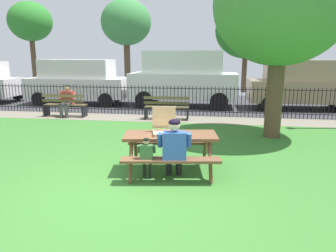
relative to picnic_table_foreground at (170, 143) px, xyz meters
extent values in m
cube|color=#39772E|center=(-0.68, 0.44, -0.61)|extent=(28.00, 11.06, 0.02)
cube|color=gray|center=(-0.68, 5.27, -0.60)|extent=(28.00, 1.40, 0.01)
cube|color=#38383D|center=(-0.68, 9.25, -0.60)|extent=(28.00, 6.57, 0.01)
cube|color=brown|center=(0.00, 0.00, 0.14)|extent=(1.89, 1.01, 0.06)
cube|color=brown|center=(0.09, -0.59, -0.16)|extent=(1.82, 0.54, 0.05)
cube|color=brown|center=(-0.09, 0.59, -0.16)|extent=(1.82, 0.54, 0.05)
cylinder|color=brown|center=(-0.67, -0.52, -0.24)|extent=(0.13, 0.44, 0.74)
cylinder|color=brown|center=(-0.79, 0.30, -0.24)|extent=(0.13, 0.44, 0.74)
cylinder|color=brown|center=(0.79, -0.30, -0.24)|extent=(0.13, 0.44, 0.74)
cylinder|color=brown|center=(0.67, 0.52, -0.24)|extent=(0.13, 0.44, 0.74)
cube|color=tan|center=(-0.11, -0.03, 0.18)|extent=(0.56, 0.56, 0.01)
cube|color=silver|center=(-0.11, -0.03, 0.19)|extent=(0.51, 0.51, 0.00)
cube|color=tan|center=(-0.05, -0.25, 0.21)|extent=(0.45, 0.12, 0.04)
cube|color=tan|center=(-0.16, 0.19, 0.21)|extent=(0.45, 0.12, 0.04)
cube|color=tan|center=(-0.33, -0.08, 0.21)|extent=(0.12, 0.45, 0.04)
cube|color=tan|center=(0.11, 0.03, 0.21)|extent=(0.12, 0.45, 0.04)
cube|color=tan|center=(-0.16, 0.21, 0.46)|extent=(0.48, 0.23, 0.45)
cylinder|color=tan|center=(-0.11, -0.03, 0.19)|extent=(0.40, 0.40, 0.01)
cylinder|color=#ECDD72|center=(-0.11, -0.03, 0.20)|extent=(0.36, 0.36, 0.00)
cylinder|color=black|center=(-0.01, -0.18, -0.38)|extent=(0.12, 0.12, 0.44)
cylinder|color=black|center=(0.02, -0.39, -0.13)|extent=(0.21, 0.44, 0.15)
cylinder|color=black|center=(0.19, -0.15, -0.38)|extent=(0.12, 0.12, 0.44)
cylinder|color=black|center=(0.22, -0.36, -0.13)|extent=(0.21, 0.44, 0.15)
cube|color=#3359B2|center=(0.15, -0.58, 0.10)|extent=(0.45, 0.28, 0.52)
cylinder|color=#3359B2|center=(-0.11, -0.57, 0.21)|extent=(0.12, 0.22, 0.31)
cylinder|color=#3359B2|center=(0.40, -0.50, 0.21)|extent=(0.12, 0.22, 0.31)
sphere|color=beige|center=(0.15, -0.56, 0.48)|extent=(0.21, 0.21, 0.21)
ellipsoid|color=black|center=(0.15, -0.57, 0.53)|extent=(0.21, 0.20, 0.12)
cylinder|color=black|center=(-0.43, -0.44, -0.38)|extent=(0.07, 0.07, 0.44)
cylinder|color=black|center=(-0.41, -0.55, -0.14)|extent=(0.11, 0.24, 0.08)
cylinder|color=black|center=(-0.32, -0.42, -0.38)|extent=(0.07, 0.07, 0.44)
cylinder|color=black|center=(-0.31, -0.54, -0.14)|extent=(0.11, 0.24, 0.08)
cube|color=#386638|center=(-0.34, -0.66, -0.02)|extent=(0.24, 0.15, 0.28)
cylinder|color=#386638|center=(-0.49, -0.65, 0.04)|extent=(0.06, 0.12, 0.17)
cylinder|color=#386638|center=(-0.21, -0.61, 0.04)|extent=(0.06, 0.12, 0.17)
sphere|color=tan|center=(-0.35, -0.65, 0.19)|extent=(0.11, 0.11, 0.11)
ellipsoid|color=black|center=(-0.34, -0.65, 0.22)|extent=(0.11, 0.11, 0.07)
cylinder|color=black|center=(-0.68, 5.97, 0.45)|extent=(22.58, 0.03, 0.03)
cylinder|color=black|center=(-0.68, 5.97, -0.43)|extent=(22.58, 0.03, 0.03)
cylinder|color=black|center=(-7.97, 5.97, -0.03)|extent=(0.02, 0.02, 1.13)
cylinder|color=black|center=(-7.83, 5.97, -0.03)|extent=(0.02, 0.02, 1.13)
cylinder|color=black|center=(-7.69, 5.97, -0.03)|extent=(0.02, 0.02, 1.13)
cylinder|color=black|center=(-7.55, 5.97, -0.03)|extent=(0.02, 0.02, 1.13)
cylinder|color=black|center=(-7.41, 5.97, -0.03)|extent=(0.02, 0.02, 1.13)
cylinder|color=black|center=(-7.27, 5.97, -0.03)|extent=(0.02, 0.02, 1.13)
cylinder|color=black|center=(-7.13, 5.97, -0.03)|extent=(0.02, 0.02, 1.13)
cylinder|color=black|center=(-6.99, 5.97, -0.03)|extent=(0.02, 0.02, 1.13)
cylinder|color=black|center=(-6.85, 5.97, -0.03)|extent=(0.02, 0.02, 1.13)
cylinder|color=black|center=(-6.71, 5.97, -0.03)|extent=(0.02, 0.02, 1.13)
cylinder|color=black|center=(-6.57, 5.97, -0.03)|extent=(0.02, 0.02, 1.13)
cylinder|color=black|center=(-6.43, 5.97, -0.03)|extent=(0.02, 0.02, 1.13)
cylinder|color=black|center=(-6.29, 5.97, -0.03)|extent=(0.02, 0.02, 1.13)
cylinder|color=black|center=(-6.15, 5.97, -0.03)|extent=(0.02, 0.02, 1.13)
cylinder|color=black|center=(-6.01, 5.97, -0.03)|extent=(0.02, 0.02, 1.13)
cylinder|color=black|center=(-5.86, 5.97, -0.03)|extent=(0.02, 0.02, 1.13)
cylinder|color=black|center=(-5.72, 5.97, -0.03)|extent=(0.02, 0.02, 1.13)
cylinder|color=black|center=(-5.58, 5.97, -0.03)|extent=(0.02, 0.02, 1.13)
cylinder|color=black|center=(-5.44, 5.97, -0.03)|extent=(0.02, 0.02, 1.13)
cylinder|color=black|center=(-5.30, 5.97, -0.03)|extent=(0.02, 0.02, 1.13)
cylinder|color=black|center=(-5.16, 5.97, -0.03)|extent=(0.02, 0.02, 1.13)
cylinder|color=black|center=(-5.02, 5.97, -0.03)|extent=(0.02, 0.02, 1.13)
cylinder|color=black|center=(-4.88, 5.97, -0.03)|extent=(0.02, 0.02, 1.13)
cylinder|color=black|center=(-4.74, 5.97, -0.03)|extent=(0.02, 0.02, 1.13)
cylinder|color=black|center=(-4.60, 5.97, -0.03)|extent=(0.02, 0.02, 1.13)
cylinder|color=black|center=(-4.46, 5.97, -0.03)|extent=(0.02, 0.02, 1.13)
cylinder|color=black|center=(-4.32, 5.97, -0.03)|extent=(0.02, 0.02, 1.13)
cylinder|color=black|center=(-4.18, 5.97, -0.03)|extent=(0.02, 0.02, 1.13)
cylinder|color=black|center=(-4.04, 5.97, -0.03)|extent=(0.02, 0.02, 1.13)
cylinder|color=black|center=(-3.90, 5.97, -0.03)|extent=(0.02, 0.02, 1.13)
cylinder|color=black|center=(-3.76, 5.97, -0.03)|extent=(0.02, 0.02, 1.13)
cylinder|color=black|center=(-3.62, 5.97, -0.03)|extent=(0.02, 0.02, 1.13)
cylinder|color=black|center=(-3.48, 5.97, -0.03)|extent=(0.02, 0.02, 1.13)
cylinder|color=black|center=(-3.34, 5.97, -0.03)|extent=(0.02, 0.02, 1.13)
cylinder|color=black|center=(-3.20, 5.97, -0.03)|extent=(0.02, 0.02, 1.13)
cylinder|color=black|center=(-3.06, 5.97, -0.03)|extent=(0.02, 0.02, 1.13)
cylinder|color=black|center=(-2.92, 5.97, -0.03)|extent=(0.02, 0.02, 1.13)
cylinder|color=black|center=(-2.78, 5.97, -0.03)|extent=(0.02, 0.02, 1.13)
cylinder|color=black|center=(-2.64, 5.97, -0.03)|extent=(0.02, 0.02, 1.13)
cylinder|color=black|center=(-2.50, 5.97, -0.03)|extent=(0.02, 0.02, 1.13)
cylinder|color=black|center=(-2.36, 5.97, -0.03)|extent=(0.02, 0.02, 1.13)
cylinder|color=black|center=(-2.22, 5.97, -0.03)|extent=(0.02, 0.02, 1.13)
cylinder|color=black|center=(-2.08, 5.97, -0.03)|extent=(0.02, 0.02, 1.13)
cylinder|color=black|center=(-1.94, 5.97, -0.03)|extent=(0.02, 0.02, 1.13)
cylinder|color=black|center=(-1.80, 5.97, -0.03)|extent=(0.02, 0.02, 1.13)
cylinder|color=black|center=(-1.66, 5.97, -0.03)|extent=(0.02, 0.02, 1.13)
cylinder|color=black|center=(-1.52, 5.97, -0.03)|extent=(0.02, 0.02, 1.13)
cylinder|color=black|center=(-1.38, 5.97, -0.03)|extent=(0.02, 0.02, 1.13)
cylinder|color=black|center=(-1.24, 5.97, -0.03)|extent=(0.02, 0.02, 1.13)
cylinder|color=black|center=(-1.10, 5.97, -0.03)|extent=(0.02, 0.02, 1.13)
cylinder|color=black|center=(-0.96, 5.97, -0.03)|extent=(0.02, 0.02, 1.13)
cylinder|color=black|center=(-0.82, 5.97, -0.03)|extent=(0.02, 0.02, 1.13)
cylinder|color=black|center=(-0.68, 5.97, -0.03)|extent=(0.02, 0.02, 1.13)
cylinder|color=black|center=(-0.54, 5.97, -0.03)|extent=(0.02, 0.02, 1.13)
cylinder|color=black|center=(-0.40, 5.97, -0.03)|extent=(0.02, 0.02, 1.13)
cylinder|color=black|center=(-0.26, 5.97, -0.03)|extent=(0.02, 0.02, 1.13)
cylinder|color=black|center=(-0.12, 5.97, -0.03)|extent=(0.02, 0.02, 1.13)
cylinder|color=black|center=(0.02, 5.97, -0.03)|extent=(0.02, 0.02, 1.13)
cylinder|color=black|center=(0.16, 5.97, -0.03)|extent=(0.02, 0.02, 1.13)
cylinder|color=black|center=(0.30, 5.97, -0.03)|extent=(0.02, 0.02, 1.13)
cylinder|color=black|center=(0.45, 5.97, -0.03)|extent=(0.02, 0.02, 1.13)
cylinder|color=black|center=(0.59, 5.97, -0.03)|extent=(0.02, 0.02, 1.13)
cylinder|color=black|center=(0.73, 5.97, -0.03)|extent=(0.02, 0.02, 1.13)
cylinder|color=black|center=(0.87, 5.97, -0.03)|extent=(0.02, 0.02, 1.13)
cylinder|color=black|center=(1.01, 5.97, -0.03)|extent=(0.02, 0.02, 1.13)
cylinder|color=black|center=(1.15, 5.97, -0.03)|extent=(0.02, 0.02, 1.13)
cylinder|color=black|center=(1.29, 5.97, -0.03)|extent=(0.02, 0.02, 1.13)
cylinder|color=black|center=(1.43, 5.97, -0.03)|extent=(0.02, 0.02, 1.13)
cylinder|color=black|center=(1.57, 5.97, -0.03)|extent=(0.02, 0.02, 1.13)
cylinder|color=black|center=(1.71, 5.97, -0.03)|extent=(0.02, 0.02, 1.13)
cylinder|color=black|center=(1.85, 5.97, -0.03)|extent=(0.02, 0.02, 1.13)
cylinder|color=black|center=(1.99, 5.97, -0.03)|extent=(0.02, 0.02, 1.13)
cylinder|color=black|center=(2.13, 5.97, -0.03)|extent=(0.02, 0.02, 1.13)
cylinder|color=black|center=(2.27, 5.97, -0.03)|extent=(0.02, 0.02, 1.13)
cylinder|color=black|center=(2.41, 5.97, -0.03)|extent=(0.02, 0.02, 1.13)
cylinder|color=black|center=(2.55, 5.97, -0.03)|extent=(0.02, 0.02, 1.13)
cylinder|color=black|center=(2.69, 5.97, -0.03)|extent=(0.02, 0.02, 1.13)
cylinder|color=black|center=(2.83, 5.97, -0.03)|extent=(0.02, 0.02, 1.13)
cylinder|color=black|center=(2.97, 5.97, -0.03)|extent=(0.02, 0.02, 1.13)
cylinder|color=black|center=(3.11, 5.97, -0.03)|extent=(0.02, 0.02, 1.13)
cylinder|color=black|center=(3.25, 5.97, -0.03)|extent=(0.02, 0.02, 1.13)
cylinder|color=black|center=(3.39, 5.97, -0.03)|extent=(0.02, 0.02, 1.13)
cylinder|color=black|center=(3.53, 5.97, -0.03)|extent=(0.02, 0.02, 1.13)
cylinder|color=black|center=(3.67, 5.97, -0.03)|extent=(0.02, 0.02, 1.13)
cylinder|color=black|center=(3.81, 5.97, -0.03)|extent=(0.02, 0.02, 1.13)
cylinder|color=black|center=(3.95, 5.97, -0.03)|extent=(0.02, 0.02, 1.13)
cylinder|color=black|center=(4.09, 5.97, -0.03)|extent=(0.02, 0.02, 1.13)
cylinder|color=black|center=(4.23, 5.97, -0.03)|extent=(0.02, 0.02, 1.13)
cylinder|color=black|center=(4.37, 5.97, -0.03)|extent=(0.02, 0.02, 1.13)
cylinder|color=black|center=(4.51, 5.97, -0.03)|extent=(0.02, 0.02, 1.13)
cylinder|color=black|center=(4.65, 5.97, -0.03)|extent=(0.02, 0.02, 1.13)
cylinder|color=black|center=(4.79, 5.97, -0.03)|extent=(0.02, 0.02, 1.13)
cylinder|color=black|center=(4.93, 5.97, -0.03)|extent=(0.02, 0.02, 1.13)
cylinder|color=black|center=(5.07, 5.97, -0.03)|extent=(0.02, 0.02, 1.13)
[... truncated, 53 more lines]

